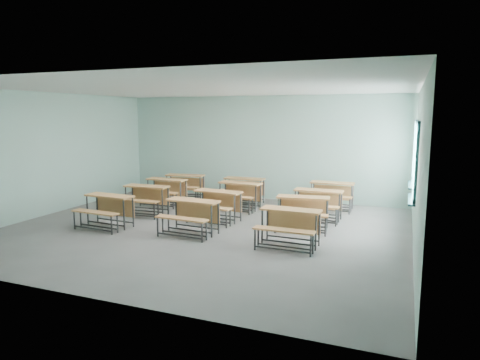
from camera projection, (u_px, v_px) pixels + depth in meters
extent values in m
cube|color=slate|center=(204.00, 229.00, 9.91)|extent=(9.00, 8.00, 0.02)
cube|color=white|center=(202.00, 88.00, 9.42)|extent=(9.00, 8.00, 0.02)
cube|color=#A6CFC1|center=(260.00, 148.00, 13.35)|extent=(9.00, 0.02, 3.20)
cube|color=#A6CFC1|center=(76.00, 189.00, 5.97)|extent=(9.00, 0.02, 3.20)
cube|color=#A6CFC1|center=(50.00, 154.00, 11.29)|extent=(0.02, 8.00, 3.20)
cube|color=#A6CFC1|center=(419.00, 170.00, 8.04)|extent=(0.02, 8.00, 3.20)
cube|color=#184144|center=(413.00, 183.00, 10.73)|extent=(0.06, 1.20, 0.06)
cube|color=#184144|center=(417.00, 121.00, 10.50)|extent=(0.06, 1.20, 0.06)
cube|color=#184144|center=(415.00, 154.00, 10.09)|extent=(0.06, 0.06, 1.60)
cube|color=#184144|center=(415.00, 150.00, 11.14)|extent=(0.06, 0.06, 1.60)
cube|color=#184144|center=(415.00, 152.00, 10.61)|extent=(0.04, 0.04, 1.48)
cube|color=#184144|center=(415.00, 152.00, 10.61)|extent=(0.04, 1.08, 0.04)
cube|color=#184144|center=(411.00, 185.00, 10.75)|extent=(0.14, 1.28, 0.04)
cube|color=white|center=(416.00, 152.00, 10.60)|extent=(0.01, 1.08, 1.48)
cube|color=#184144|center=(414.00, 197.00, 8.89)|extent=(0.06, 1.20, 0.06)
cube|color=#184144|center=(419.00, 122.00, 8.66)|extent=(0.06, 1.20, 0.06)
cube|color=#184144|center=(417.00, 163.00, 8.25)|extent=(0.06, 0.06, 1.60)
cube|color=#184144|center=(416.00, 157.00, 9.30)|extent=(0.06, 0.06, 1.60)
cube|color=#184144|center=(416.00, 160.00, 8.77)|extent=(0.04, 0.04, 1.48)
cube|color=#184144|center=(416.00, 160.00, 8.77)|extent=(0.04, 1.08, 0.04)
cube|color=#184144|center=(412.00, 200.00, 8.91)|extent=(0.14, 1.28, 0.04)
cube|color=white|center=(417.00, 160.00, 8.76)|extent=(0.01, 1.08, 1.48)
cube|color=#BC7C44|center=(109.00, 196.00, 10.05)|extent=(1.23, 0.48, 0.04)
cube|color=#BC7C44|center=(115.00, 207.00, 10.27)|extent=(1.14, 0.10, 0.41)
cylinder|color=#343739|center=(87.00, 211.00, 10.20)|extent=(0.04, 0.04, 0.71)
cylinder|color=#343739|center=(124.00, 215.00, 9.74)|extent=(0.04, 0.04, 0.71)
cylinder|color=#343739|center=(97.00, 208.00, 10.49)|extent=(0.04, 0.04, 0.71)
cylinder|color=#343739|center=(133.00, 212.00, 10.02)|extent=(0.04, 0.04, 0.71)
cube|color=#343739|center=(106.00, 223.00, 10.01)|extent=(1.10, 0.10, 0.03)
cube|color=#343739|center=(115.00, 220.00, 10.29)|extent=(1.10, 0.10, 0.03)
cube|color=#BC7C44|center=(95.00, 212.00, 9.67)|extent=(1.22, 0.33, 0.04)
cylinder|color=#343739|center=(74.00, 220.00, 9.85)|extent=(0.04, 0.04, 0.42)
cylinder|color=#343739|center=(112.00, 226.00, 9.39)|extent=(0.04, 0.04, 0.42)
cylinder|color=#343739|center=(81.00, 219.00, 10.02)|extent=(0.04, 0.04, 0.42)
cylinder|color=#343739|center=(117.00, 224.00, 9.56)|extent=(0.04, 0.04, 0.42)
cube|color=#343739|center=(93.00, 228.00, 9.64)|extent=(1.10, 0.10, 0.03)
cube|color=#343739|center=(99.00, 227.00, 9.81)|extent=(1.10, 0.10, 0.03)
cube|color=#BC7C44|center=(193.00, 201.00, 9.48)|extent=(1.22, 0.47, 0.04)
cube|color=#BC7C44|center=(197.00, 212.00, 9.69)|extent=(1.14, 0.08, 0.41)
cylinder|color=#343739|center=(168.00, 216.00, 9.62)|extent=(0.04, 0.04, 0.71)
cylinder|color=#343739|center=(211.00, 221.00, 9.17)|extent=(0.04, 0.04, 0.71)
cylinder|color=#343739|center=(176.00, 213.00, 9.91)|extent=(0.04, 0.04, 0.71)
cylinder|color=#343739|center=(218.00, 218.00, 9.45)|extent=(0.04, 0.04, 0.71)
cube|color=#343739|center=(190.00, 230.00, 9.43)|extent=(1.10, 0.09, 0.03)
cube|color=#343739|center=(197.00, 227.00, 9.72)|extent=(1.10, 0.09, 0.03)
cube|color=#BC7C44|center=(181.00, 219.00, 9.09)|extent=(1.22, 0.32, 0.04)
cylinder|color=#343739|center=(158.00, 227.00, 9.27)|extent=(0.04, 0.04, 0.42)
cylinder|color=#343739|center=(202.00, 233.00, 8.81)|extent=(0.04, 0.04, 0.42)
cylinder|color=#343739|center=(163.00, 225.00, 9.44)|extent=(0.04, 0.04, 0.42)
cylinder|color=#343739|center=(206.00, 231.00, 8.99)|extent=(0.04, 0.04, 0.42)
cube|color=#343739|center=(179.00, 236.00, 9.06)|extent=(1.10, 0.09, 0.03)
cube|color=#343739|center=(184.00, 233.00, 9.23)|extent=(1.10, 0.09, 0.03)
cube|color=#BC7C44|center=(291.00, 210.00, 8.57)|extent=(1.21, 0.42, 0.04)
cube|color=#BC7C44|center=(293.00, 223.00, 8.79)|extent=(1.14, 0.04, 0.41)
cylinder|color=#343739|center=(262.00, 227.00, 8.69)|extent=(0.04, 0.04, 0.71)
cylinder|color=#343739|center=(316.00, 233.00, 8.27)|extent=(0.04, 0.04, 0.71)
cylinder|color=#343739|center=(267.00, 224.00, 8.98)|extent=(0.04, 0.04, 0.71)
cylinder|color=#343739|center=(319.00, 229.00, 8.57)|extent=(0.04, 0.04, 0.71)
cube|color=#343739|center=(288.00, 242.00, 8.52)|extent=(1.10, 0.05, 0.03)
cube|color=#343739|center=(292.00, 238.00, 8.81)|extent=(1.10, 0.05, 0.03)
cube|color=#BC7C44|center=(284.00, 230.00, 8.18)|extent=(1.21, 0.27, 0.04)
cylinder|color=#343739|center=(255.00, 240.00, 8.33)|extent=(0.04, 0.04, 0.42)
cylinder|color=#343739|center=(311.00, 246.00, 7.92)|extent=(0.04, 0.04, 0.42)
cylinder|color=#343739|center=(258.00, 237.00, 8.51)|extent=(0.04, 0.04, 0.42)
cylinder|color=#343739|center=(313.00, 244.00, 8.09)|extent=(0.04, 0.04, 0.42)
cube|color=#343739|center=(282.00, 249.00, 8.14)|extent=(1.10, 0.05, 0.03)
cube|color=#343739|center=(285.00, 247.00, 8.32)|extent=(1.10, 0.05, 0.03)
cube|color=#BC7C44|center=(147.00, 186.00, 11.37)|extent=(1.22, 0.45, 0.04)
cube|color=#BC7C44|center=(151.00, 196.00, 11.59)|extent=(1.14, 0.07, 0.41)
cylinder|color=#343739|center=(126.00, 200.00, 11.46)|extent=(0.04, 0.04, 0.71)
cylinder|color=#343739|center=(162.00, 203.00, 11.10)|extent=(0.04, 0.04, 0.71)
cylinder|color=#343739|center=(133.00, 198.00, 11.76)|extent=(0.04, 0.04, 0.71)
cylinder|color=#343739|center=(168.00, 200.00, 11.40)|extent=(0.04, 0.04, 0.71)
cube|color=#343739|center=(144.00, 211.00, 11.32)|extent=(1.10, 0.07, 0.03)
cube|color=#343739|center=(150.00, 208.00, 11.62)|extent=(1.10, 0.07, 0.03)
cube|color=#BC7C44|center=(137.00, 201.00, 10.97)|extent=(1.21, 0.30, 0.04)
cylinder|color=#343739|center=(117.00, 209.00, 11.09)|extent=(0.04, 0.04, 0.42)
cylinder|color=#343739|center=(154.00, 212.00, 10.73)|extent=(0.04, 0.04, 0.42)
cylinder|color=#343739|center=(121.00, 207.00, 11.27)|extent=(0.04, 0.04, 0.42)
cylinder|color=#343739|center=(158.00, 210.00, 10.91)|extent=(0.04, 0.04, 0.42)
cube|color=#343739|center=(135.00, 215.00, 10.93)|extent=(1.10, 0.07, 0.03)
cube|color=#343739|center=(140.00, 213.00, 11.11)|extent=(1.10, 0.07, 0.03)
cube|color=#BC7C44|center=(218.00, 192.00, 10.60)|extent=(1.24, 0.52, 0.04)
cube|color=#BC7C44|center=(222.00, 202.00, 10.81)|extent=(1.14, 0.14, 0.41)
cylinder|color=#343739|center=(196.00, 205.00, 10.77)|extent=(0.04, 0.04, 0.71)
cylinder|color=#343739|center=(235.00, 210.00, 10.27)|extent=(0.04, 0.04, 0.71)
cylinder|color=#343739|center=(203.00, 203.00, 11.05)|extent=(0.04, 0.04, 0.71)
cylinder|color=#343739|center=(241.00, 207.00, 10.55)|extent=(0.04, 0.04, 0.71)
cube|color=#343739|center=(215.00, 218.00, 10.56)|extent=(1.10, 0.14, 0.03)
cube|color=#343739|center=(221.00, 215.00, 10.84)|extent=(1.10, 0.14, 0.03)
cube|color=#BC7C44|center=(208.00, 207.00, 10.23)|extent=(1.22, 0.37, 0.04)
cylinder|color=#343739|center=(187.00, 215.00, 10.43)|extent=(0.04, 0.04, 0.42)
cylinder|color=#343739|center=(226.00, 220.00, 9.93)|extent=(0.04, 0.04, 0.42)
cylinder|color=#343739|center=(191.00, 213.00, 10.59)|extent=(0.04, 0.04, 0.42)
cylinder|color=#343739|center=(230.00, 218.00, 10.09)|extent=(0.04, 0.04, 0.42)
cube|color=#343739|center=(206.00, 222.00, 10.20)|extent=(1.10, 0.14, 0.03)
cube|color=#343739|center=(210.00, 220.00, 10.36)|extent=(1.10, 0.14, 0.03)
cube|color=#BC7C44|center=(303.00, 197.00, 9.86)|extent=(1.24, 0.55, 0.04)
cube|color=#BC7C44|center=(304.00, 209.00, 10.09)|extent=(1.14, 0.16, 0.41)
cylinder|color=#343739|center=(278.00, 213.00, 9.90)|extent=(0.04, 0.04, 0.71)
cylinder|color=#343739|center=(327.00, 216.00, 9.63)|extent=(0.04, 0.04, 0.71)
cylinder|color=#343739|center=(280.00, 210.00, 10.21)|extent=(0.04, 0.04, 0.71)
cylinder|color=#343739|center=(327.00, 213.00, 9.94)|extent=(0.04, 0.04, 0.71)
cube|color=#343739|center=(302.00, 226.00, 9.80)|extent=(1.10, 0.17, 0.03)
cube|color=#343739|center=(303.00, 222.00, 10.11)|extent=(1.10, 0.17, 0.03)
cube|color=#BC7C44|center=(301.00, 215.00, 9.45)|extent=(1.23, 0.40, 0.04)
cylinder|color=#343739|center=(275.00, 224.00, 9.52)|extent=(0.04, 0.04, 0.42)
cylinder|color=#343739|center=(325.00, 227.00, 9.26)|extent=(0.04, 0.04, 0.42)
cylinder|color=#343739|center=(277.00, 222.00, 9.71)|extent=(0.04, 0.04, 0.42)
cylinder|color=#343739|center=(326.00, 225.00, 9.44)|extent=(0.04, 0.04, 0.42)
cube|color=#343739|center=(300.00, 231.00, 9.41)|extent=(1.10, 0.17, 0.03)
cube|color=#343739|center=(301.00, 229.00, 9.59)|extent=(1.10, 0.17, 0.03)
cube|color=#BC7C44|center=(167.00, 179.00, 12.58)|extent=(1.21, 0.42, 0.04)
cube|color=#BC7C44|center=(170.00, 189.00, 12.80)|extent=(1.14, 0.04, 0.41)
cylinder|color=#343739|center=(148.00, 192.00, 12.70)|extent=(0.04, 0.04, 0.71)
cylinder|color=#343739|center=(181.00, 194.00, 12.28)|extent=(0.04, 0.04, 0.71)
cylinder|color=#343739|center=(154.00, 190.00, 12.99)|extent=(0.04, 0.04, 0.71)
cylinder|color=#343739|center=(186.00, 192.00, 12.58)|extent=(0.04, 0.04, 0.71)
cube|color=#343739|center=(164.00, 201.00, 12.53)|extent=(1.10, 0.05, 0.03)
cube|color=#343739|center=(170.00, 199.00, 12.82)|extent=(1.10, 0.05, 0.03)
cube|color=#BC7C44|center=(158.00, 192.00, 12.18)|extent=(1.21, 0.27, 0.04)
cylinder|color=#343739|center=(140.00, 199.00, 12.34)|extent=(0.04, 0.04, 0.42)
cylinder|color=#343739|center=(173.00, 202.00, 11.92)|extent=(0.04, 0.04, 0.42)
cylinder|color=#343739|center=(144.00, 198.00, 12.51)|extent=(0.04, 0.04, 0.42)
cylinder|color=#343739|center=(177.00, 201.00, 12.10)|extent=(0.04, 0.04, 0.42)
cube|color=#343739|center=(156.00, 205.00, 12.15)|extent=(1.10, 0.05, 0.03)
cube|color=#343739|center=(160.00, 204.00, 12.32)|extent=(1.10, 0.05, 0.03)
cube|color=#BC7C44|center=(240.00, 183.00, 11.91)|extent=(1.23, 0.50, 0.04)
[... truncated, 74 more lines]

